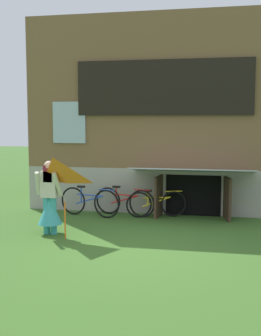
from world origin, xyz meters
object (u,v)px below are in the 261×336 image
(bicycle_red, at_px, (125,201))
(bicycle_blue, at_px, (89,202))
(bicycle_yellow, at_px, (156,204))
(kite, at_px, (53,178))
(person, at_px, (50,203))

(bicycle_red, height_order, bicycle_blue, bicycle_blue)
(bicycle_yellow, xyz_separation_m, bicycle_blue, (-1.69, -0.24, 0.03))
(kite, relative_size, bicycle_red, 1.00)
(person, bearing_deg, bicycle_red, 48.96)
(person, bearing_deg, bicycle_blue, 68.36)
(bicycle_red, distance_m, bicycle_blue, 0.90)
(bicycle_blue, bearing_deg, kite, -76.95)
(person, height_order, bicycle_blue, person)
(kite, height_order, bicycle_yellow, kite)
(bicycle_red, bearing_deg, bicycle_blue, -149.76)
(person, distance_m, kite, 0.87)
(kite, bearing_deg, bicycle_blue, 88.91)
(bicycle_blue, bearing_deg, bicycle_red, 30.62)
(kite, height_order, bicycle_blue, kite)
(person, distance_m, bicycle_yellow, 2.93)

